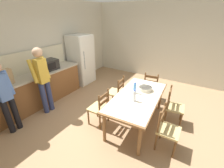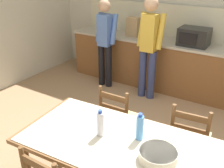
{
  "view_description": "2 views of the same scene",
  "coord_description": "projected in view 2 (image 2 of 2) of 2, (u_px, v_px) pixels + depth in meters",
  "views": [
    {
      "loc": [
        -2.76,
        -1.63,
        2.47
      ],
      "look_at": [
        -0.43,
        -0.19,
        1.17
      ],
      "focal_mm": 24.0,
      "sensor_mm": 36.0,
      "label": 1
    },
    {
      "loc": [
        1.01,
        -2.26,
        2.24
      ],
      "look_at": [
        -0.47,
        0.11,
        0.93
      ],
      "focal_mm": 42.0,
      "sensor_mm": 36.0,
      "label": 2
    }
  ],
  "objects": [
    {
      "name": "ground_plane",
      "position": [
        140.0,
        166.0,
        3.17
      ],
      "size": [
        8.32,
        8.32,
        0.0
      ],
      "primitive_type": "plane",
      "color": "#9E7A56"
    },
    {
      "name": "dining_table",
      "position": [
        124.0,
        149.0,
        2.4
      ],
      "size": [
        2.02,
        1.07,
        0.76
      ],
      "rotation": [
        0.0,
        0.0,
        0.06
      ],
      "color": "brown",
      "rests_on": "ground"
    },
    {
      "name": "chair_side_far_left",
      "position": [
        119.0,
        119.0,
        3.3
      ],
      "size": [
        0.42,
        0.4,
        0.91
      ],
      "rotation": [
        0.0,
        0.0,
        3.15
      ],
      "color": "brown",
      "rests_on": "ground"
    },
    {
      "name": "paper_bag",
      "position": [
        133.0,
        27.0,
        5.01
      ],
      "size": [
        0.24,
        0.16,
        0.36
      ],
      "primitive_type": "cube",
      "color": "tan",
      "rests_on": "kitchen_counter"
    },
    {
      "name": "serving_bowl",
      "position": [
        158.0,
        155.0,
        2.14
      ],
      "size": [
        0.32,
        0.32,
        0.09
      ],
      "color": "beige",
      "rests_on": "dining_table"
    },
    {
      "name": "microwave",
      "position": [
        194.0,
        37.0,
        4.47
      ],
      "size": [
        0.5,
        0.39,
        0.3
      ],
      "color": "black",
      "rests_on": "kitchen_counter"
    },
    {
      "name": "counter_splashback",
      "position": [
        161.0,
        20.0,
        5.02
      ],
      "size": [
        3.27,
        0.03,
        0.6
      ],
      "primitive_type": "cube",
      "color": "beige",
      "rests_on": "kitchen_counter"
    },
    {
      "name": "bottle_off_centre",
      "position": [
        140.0,
        127.0,
        2.37
      ],
      "size": [
        0.07,
        0.07,
        0.27
      ],
      "color": "#4C8ED6",
      "rests_on": "dining_table"
    },
    {
      "name": "bottle_near_centre",
      "position": [
        100.0,
        124.0,
        2.42
      ],
      "size": [
        0.07,
        0.07,
        0.27
      ],
      "color": "silver",
      "rests_on": "dining_table"
    },
    {
      "name": "chair_side_far_right",
      "position": [
        189.0,
        139.0,
        2.92
      ],
      "size": [
        0.46,
        0.44,
        0.91
      ],
      "rotation": [
        0.0,
        0.0,
        3.24
      ],
      "color": "brown",
      "rests_on": "ground"
    },
    {
      "name": "person_at_counter",
      "position": [
        149.0,
        44.0,
        4.39
      ],
      "size": [
        0.44,
        0.3,
        1.75
      ],
      "rotation": [
        0.0,
        0.0,
        1.57
      ],
      "color": "navy",
      "rests_on": "ground"
    },
    {
      "name": "person_at_sink",
      "position": [
        105.0,
        40.0,
        4.87
      ],
      "size": [
        0.41,
        0.28,
        1.65
      ],
      "rotation": [
        0.0,
        0.0,
        1.57
      ],
      "color": "black",
      "rests_on": "ground"
    },
    {
      "name": "wall_back",
      "position": [
        212.0,
        11.0,
        4.59
      ],
      "size": [
        6.52,
        0.12,
        2.9
      ],
      "primitive_type": "cube",
      "color": "beige",
      "rests_on": "ground"
    },
    {
      "name": "kitchen_counter",
      "position": [
        151.0,
        62.0,
        5.11
      ],
      "size": [
        3.31,
        0.66,
        0.93
      ],
      "color": "brown",
      "rests_on": "ground"
    }
  ]
}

